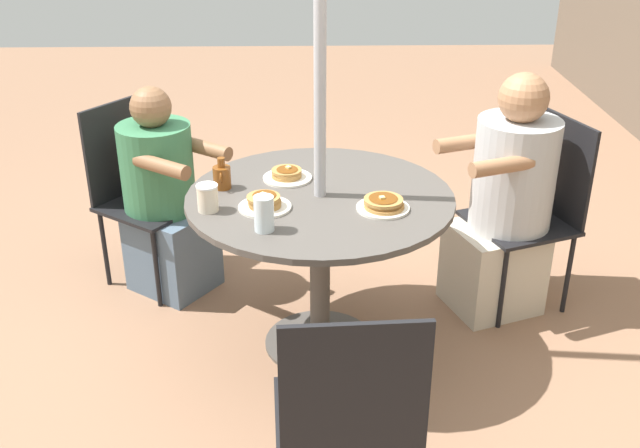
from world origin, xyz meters
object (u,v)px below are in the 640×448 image
object	(u,v)px
syrup_bottle	(222,177)
coffee_cup	(208,198)
diner_south	(505,208)
pancake_plate_a	(287,175)
pancake_plate_c	(264,203)
patio_chair_north	(137,185)
drinking_glass_a	(264,214)
patio_chair_south	(537,203)
patio_table	(320,222)
pancake_plate_b	(383,204)
patio_chair_east	(349,418)
diner_north	(164,202)

from	to	relation	value
syrup_bottle	coffee_cup	bearing A→B (deg)	-9.08
diner_south	pancake_plate_a	bearing A→B (deg)	78.22
pancake_plate_a	pancake_plate_c	world-z (taller)	pancake_plate_c
patio_chair_north	pancake_plate_a	distance (m)	0.94
drinking_glass_a	patio_chair_south	bearing A→B (deg)	119.01
patio_table	pancake_plate_b	xyz separation A→B (m)	(0.15, 0.25, 0.15)
patio_chair_south	pancake_plate_a	size ratio (longest dim) A/B	4.37
patio_chair_south	pancake_plate_c	bearing A→B (deg)	91.78
patio_chair_east	syrup_bottle	distance (m)	1.32
diner_south	coffee_cup	bearing A→B (deg)	89.13
diner_north	pancake_plate_b	distance (m)	1.26
diner_south	pancake_plate_a	xyz separation A→B (m)	(0.15, -1.02, 0.24)
coffee_cup	patio_chair_north	bearing A→B (deg)	-149.83
pancake_plate_a	syrup_bottle	size ratio (longest dim) A/B	1.56
patio_table	patio_chair_south	world-z (taller)	patio_chair_south
patio_chair_east	drinking_glass_a	distance (m)	0.90
patio_chair_north	patio_chair_east	size ratio (longest dim) A/B	1.00
patio_chair_east	pancake_plate_c	world-z (taller)	patio_chair_east
diner_south	patio_table	bearing A→B (deg)	90.00
patio_chair_south	diner_south	size ratio (longest dim) A/B	0.80
patio_chair_north	patio_chair_south	size ratio (longest dim) A/B	1.00
diner_south	coffee_cup	size ratio (longest dim) A/B	10.61
coffee_cup	patio_chair_east	bearing A→B (deg)	27.48
patio_chair_south	diner_north	bearing A→B (deg)	64.85
pancake_plate_a	drinking_glass_a	xyz separation A→B (m)	(0.49, -0.08, 0.05)
diner_south	pancake_plate_c	world-z (taller)	diner_south
syrup_bottle	drinking_glass_a	size ratio (longest dim) A/B	0.99
diner_north	patio_chair_south	distance (m)	1.82
patio_table	syrup_bottle	distance (m)	0.46
patio_chair_south	diner_south	xyz separation A→B (m)	(0.06, -0.17, 0.01)
patio_chair_east	coffee_cup	bearing A→B (deg)	114.42
patio_chair_east	syrup_bottle	size ratio (longest dim) A/B	6.82
patio_table	diner_north	distance (m)	0.95
patio_table	diner_north	bearing A→B (deg)	-125.66
syrup_bottle	drinking_glass_a	bearing A→B (deg)	25.90
patio_table	pancake_plate_b	distance (m)	0.33
syrup_bottle	coffee_cup	size ratio (longest dim) A/B	1.24
diner_north	diner_south	bearing A→B (deg)	117.88
patio_chair_east	pancake_plate_c	size ratio (longest dim) A/B	4.37
syrup_bottle	pancake_plate_a	bearing A→B (deg)	108.47
patio_chair_east	pancake_plate_a	size ratio (longest dim) A/B	4.37
diner_north	pancake_plate_c	world-z (taller)	diner_north
diner_south	syrup_bottle	bearing A→B (deg)	80.44
patio_chair_north	diner_south	world-z (taller)	diner_south
pancake_plate_a	syrup_bottle	world-z (taller)	syrup_bottle
patio_chair_south	pancake_plate_a	xyz separation A→B (m)	(0.21, -1.19, 0.24)
pancake_plate_c	coffee_cup	xyz separation A→B (m)	(0.01, -0.22, 0.03)
diner_south	syrup_bottle	world-z (taller)	diner_south
patio_chair_south	diner_south	world-z (taller)	diner_south
diner_north	patio_chair_south	world-z (taller)	diner_north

